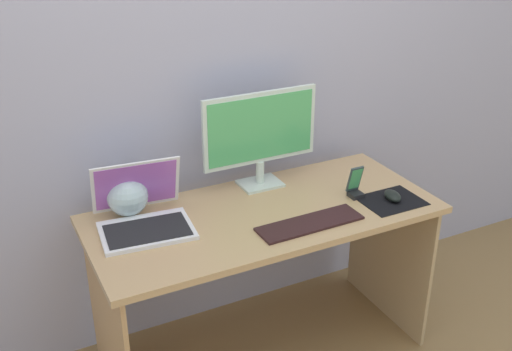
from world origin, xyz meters
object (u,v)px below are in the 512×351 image
object	(u,v)px
phone_in_dock	(355,186)
fishbowl	(127,196)
keyboard_external	(310,223)
mouse	(393,196)
monitor	(260,134)
laptop	(143,215)

from	to	relation	value
phone_in_dock	fishbowl	bearing A→B (deg)	162.52
keyboard_external	mouse	xyz separation A→B (m)	(0.41, 0.02, 0.02)
monitor	fishbowl	size ratio (longest dim) A/B	3.17
laptop	phone_in_dock	distance (m)	0.89
mouse	fishbowl	bearing A→B (deg)	170.88
monitor	fishbowl	xyz separation A→B (m)	(-0.59, 0.01, -0.16)
fishbowl	mouse	bearing A→B (deg)	-20.69
keyboard_external	phone_in_dock	xyz separation A→B (m)	(0.29, 0.12, 0.04)
fishbowl	keyboard_external	world-z (taller)	fishbowl
monitor	mouse	size ratio (longest dim) A/B	5.22
keyboard_external	mouse	size ratio (longest dim) A/B	4.29
laptop	phone_in_dock	world-z (taller)	laptop
fishbowl	mouse	world-z (taller)	fishbowl
monitor	keyboard_external	bearing A→B (deg)	-88.12
fishbowl	keyboard_external	distance (m)	0.73
laptop	fishbowl	xyz separation A→B (m)	(-0.02, 0.13, 0.03)
mouse	laptop	bearing A→B (deg)	177.07
mouse	phone_in_dock	world-z (taller)	phone_in_dock
monitor	fishbowl	world-z (taller)	monitor
fishbowl	keyboard_external	size ratio (longest dim) A/B	0.38
monitor	mouse	bearing A→B (deg)	-41.52
fishbowl	keyboard_external	xyz separation A→B (m)	(0.60, -0.40, -0.07)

